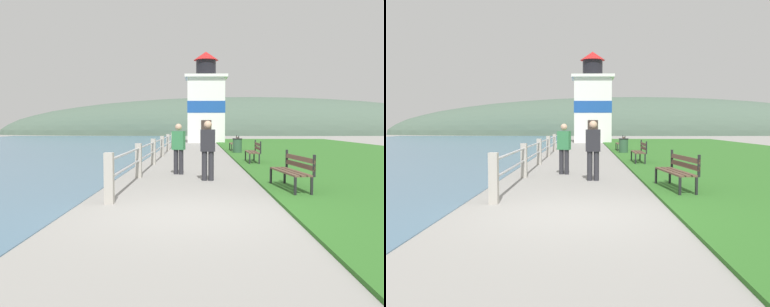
# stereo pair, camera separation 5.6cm
# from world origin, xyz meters

# --- Properties ---
(ground_plane) EXTENTS (160.00, 160.00, 0.00)m
(ground_plane) POSITION_xyz_m (0.00, 0.00, 0.00)
(ground_plane) COLOR gray
(grass_verge) EXTENTS (12.00, 46.96, 0.06)m
(grass_verge) POSITION_xyz_m (7.75, 15.65, 0.03)
(grass_verge) COLOR #2D6623
(grass_verge) RESTS_ON ground_plane
(seawall_railing) EXTENTS (0.18, 25.79, 1.03)m
(seawall_railing) POSITION_xyz_m (-1.65, 13.80, 0.60)
(seawall_railing) COLOR #A8A399
(seawall_railing) RESTS_ON ground_plane
(park_bench_near) EXTENTS (0.68, 1.97, 0.94)m
(park_bench_near) POSITION_xyz_m (2.41, 2.73, 0.54)
(park_bench_near) COLOR brown
(park_bench_near) RESTS_ON ground_plane
(park_bench_midway) EXTENTS (0.50, 1.80, 0.94)m
(park_bench_midway) POSITION_xyz_m (2.45, 10.11, 0.54)
(park_bench_midway) COLOR brown
(park_bench_midway) RESTS_ON ground_plane
(park_bench_far) EXTENTS (0.50, 1.78, 0.94)m
(park_bench_far) POSITION_xyz_m (2.38, 18.24, 0.54)
(park_bench_far) COLOR brown
(park_bench_far) RESTS_ON ground_plane
(lighthouse) EXTENTS (3.76, 3.76, 8.16)m
(lighthouse) POSITION_xyz_m (0.87, 31.50, 3.46)
(lighthouse) COLOR white
(lighthouse) RESTS_ON ground_plane
(person_strolling) EXTENTS (0.45, 0.33, 1.62)m
(person_strolling) POSITION_xyz_m (-0.49, 6.19, 0.88)
(person_strolling) COLOR #28282D
(person_strolling) RESTS_ON ground_plane
(person_by_railing) EXTENTS (0.43, 0.24, 1.70)m
(person_by_railing) POSITION_xyz_m (0.41, 4.64, 0.92)
(person_by_railing) COLOR #28282D
(person_by_railing) RESTS_ON ground_plane
(trash_bin) EXTENTS (0.54, 0.54, 0.84)m
(trash_bin) POSITION_xyz_m (2.31, 16.12, 0.42)
(trash_bin) COLOR #2D5138
(trash_bin) RESTS_ON ground_plane
(distant_hillside) EXTENTS (80.00, 16.00, 12.00)m
(distant_hillside) POSITION_xyz_m (8.00, 61.31, 0.00)
(distant_hillside) COLOR #475B4C
(distant_hillside) RESTS_ON ground_plane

